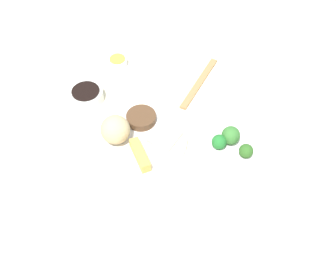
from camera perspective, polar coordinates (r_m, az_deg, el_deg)
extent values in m
cube|color=beige|center=(1.17, -3.21, -1.01)|extent=(2.20, 2.20, 0.02)
cylinder|color=white|center=(1.15, -3.68, -0.81)|extent=(0.25, 0.25, 0.02)
sphere|color=tan|center=(1.12, -7.15, 0.66)|extent=(0.08, 0.08, 0.08)
cube|color=gold|center=(1.09, -3.82, -2.77)|extent=(0.08, 0.09, 0.03)
cube|color=beige|center=(1.14, -0.42, -0.36)|extent=(0.09, 0.09, 0.01)
cylinder|color=#513521|center=(1.18, -3.65, 2.26)|extent=(0.08, 0.08, 0.02)
cylinder|color=white|center=(1.15, 8.36, -1.74)|extent=(0.19, 0.19, 0.01)
sphere|color=#377330|center=(1.13, 8.51, -0.11)|extent=(0.05, 0.05, 0.05)
sphere|color=#23702C|center=(1.12, 6.94, -0.99)|extent=(0.04, 0.04, 0.04)
sphere|color=#2F5E22|center=(1.11, 10.54, -2.12)|extent=(0.04, 0.04, 0.04)
cylinder|color=white|center=(1.27, -10.99, 5.21)|extent=(0.10, 0.10, 0.03)
cylinder|color=black|center=(1.26, -11.12, 5.79)|extent=(0.08, 0.08, 0.00)
cylinder|color=white|center=(1.38, -6.83, 9.75)|extent=(0.06, 0.06, 0.02)
cylinder|color=gold|center=(1.37, -6.88, 10.14)|extent=(0.05, 0.05, 0.00)
cube|color=#A67848|center=(1.31, 4.25, 6.97)|extent=(0.08, 0.24, 0.01)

